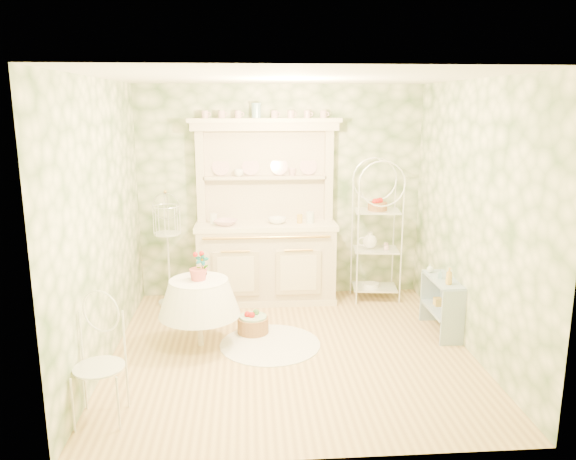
{
  "coord_description": "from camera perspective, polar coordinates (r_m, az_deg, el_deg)",
  "views": [
    {
      "loc": [
        -0.43,
        -5.3,
        2.47
      ],
      "look_at": [
        0.0,
        0.5,
        1.15
      ],
      "focal_mm": 35.0,
      "sensor_mm": 36.0,
      "label": 1
    }
  ],
  "objects": [
    {
      "name": "potted_geranium",
      "position": [
        5.75,
        -8.71,
        -3.73
      ],
      "size": [
        0.15,
        0.11,
        0.27
      ],
      "primitive_type": "imported",
      "rotation": [
        0.0,
        0.0,
        -0.12
      ],
      "color": "#3F7238",
      "rests_on": "round_table"
    },
    {
      "name": "kitchen_dresser",
      "position": [
        6.95,
        -2.27,
        1.79
      ],
      "size": [
        1.87,
        0.61,
        2.29
      ],
      "primitive_type": "cube",
      "color": "beige",
      "rests_on": "floor"
    },
    {
      "name": "cup_left",
      "position": [
        7.01,
        -5.02,
        5.7
      ],
      "size": [
        0.12,
        0.12,
        0.09
      ],
      "primitive_type": "imported",
      "rotation": [
        0.0,
        0.0,
        0.03
      ],
      "color": "white",
      "rests_on": "kitchen_dresser"
    },
    {
      "name": "bottle_amber",
      "position": [
        6.11,
        16.03,
        -4.73
      ],
      "size": [
        0.09,
        0.09,
        0.18
      ],
      "primitive_type": "imported",
      "rotation": [
        0.0,
        0.0,
        0.37
      ],
      "color": "gold",
      "rests_on": "side_shelf"
    },
    {
      "name": "bakers_rack",
      "position": [
        7.16,
        8.98,
        -0.31
      ],
      "size": [
        0.58,
        0.45,
        1.73
      ],
      "primitive_type": "cube",
      "rotation": [
        0.0,
        0.0,
        -0.12
      ],
      "color": "white",
      "rests_on": "floor"
    },
    {
      "name": "ceiling",
      "position": [
        5.32,
        0.41,
        15.27
      ],
      "size": [
        3.6,
        3.6,
        0.0
      ],
      "primitive_type": "plane",
      "color": "white",
      "rests_on": "floor"
    },
    {
      "name": "floor_basket",
      "position": [
        6.24,
        -3.57,
        -9.61
      ],
      "size": [
        0.38,
        0.38,
        0.19
      ],
      "primitive_type": "cylinder",
      "rotation": [
        0.0,
        0.0,
        -0.35
      ],
      "color": "#A07041",
      "rests_on": "floor"
    },
    {
      "name": "bowl_floral",
      "position": [
        6.89,
        -6.33,
        0.54
      ],
      "size": [
        0.36,
        0.36,
        0.07
      ],
      "primitive_type": "imported",
      "rotation": [
        0.0,
        0.0,
        -0.4
      ],
      "color": "white",
      "rests_on": "kitchen_dresser"
    },
    {
      "name": "lace_rug",
      "position": [
        5.99,
        -1.83,
        -11.53
      ],
      "size": [
        1.07,
        1.07,
        0.01
      ],
      "primitive_type": "cylinder",
      "rotation": [
        0.0,
        0.0,
        -0.02
      ],
      "color": "white",
      "rests_on": "floor"
    },
    {
      "name": "side_shelf",
      "position": [
        6.4,
        15.34,
        -7.33
      ],
      "size": [
        0.35,
        0.77,
        0.64
      ],
      "primitive_type": "cube",
      "rotation": [
        0.0,
        0.0,
        0.1
      ],
      "color": "#9BB3C1",
      "rests_on": "floor"
    },
    {
      "name": "wall_left",
      "position": [
        5.59,
        -18.35,
        0.57
      ],
      "size": [
        3.6,
        3.6,
        0.0
      ],
      "primitive_type": "plane",
      "color": "#EFECC4",
      "rests_on": "floor"
    },
    {
      "name": "wall_front",
      "position": [
        3.7,
        2.64,
        -4.85
      ],
      "size": [
        3.6,
        3.6,
        0.0
      ],
      "primitive_type": "plane",
      "color": "#EFECC4",
      "rests_on": "floor"
    },
    {
      "name": "wall_back",
      "position": [
        7.2,
        -0.77,
        3.84
      ],
      "size": [
        3.6,
        3.6,
        0.0
      ],
      "primitive_type": "plane",
      "color": "#EFECC4",
      "rests_on": "floor"
    },
    {
      "name": "bottle_glass",
      "position": [
        6.5,
        14.24,
        -3.9
      ],
      "size": [
        0.1,
        0.1,
        0.1
      ],
      "primitive_type": "imported",
      "rotation": [
        0.0,
        0.0,
        -0.39
      ],
      "color": "silver",
      "rests_on": "side_shelf"
    },
    {
      "name": "floor",
      "position": [
        5.86,
        0.37,
        -12.13
      ],
      "size": [
        3.6,
        3.6,
        0.0
      ],
      "primitive_type": "plane",
      "color": "#DBB876",
      "rests_on": "ground"
    },
    {
      "name": "birdcage_stand",
      "position": [
        7.06,
        -12.08,
        -2.07
      ],
      "size": [
        0.37,
        0.37,
        1.39
      ],
      "primitive_type": "cube",
      "rotation": [
        0.0,
        0.0,
        -0.13
      ],
      "color": "white",
      "rests_on": "floor"
    },
    {
      "name": "bottle_blue",
      "position": [
        6.3,
        15.2,
        -4.44
      ],
      "size": [
        0.06,
        0.06,
        0.1
      ],
      "primitive_type": "imported",
      "rotation": [
        0.0,
        0.0,
        -0.39
      ],
      "color": "#84B1C0",
      "rests_on": "side_shelf"
    },
    {
      "name": "cafe_chair",
      "position": [
        4.76,
        -18.64,
        -13.2
      ],
      "size": [
        0.53,
        0.53,
        0.88
      ],
      "primitive_type": "cube",
      "rotation": [
        0.0,
        0.0,
        -0.43
      ],
      "color": "white",
      "rests_on": "floor"
    },
    {
      "name": "bowl_white",
      "position": [
        6.96,
        -1.11,
        0.74
      ],
      "size": [
        0.27,
        0.27,
        0.07
      ],
      "primitive_type": "imported",
      "rotation": [
        0.0,
        0.0,
        0.2
      ],
      "color": "white",
      "rests_on": "kitchen_dresser"
    },
    {
      "name": "cup_right",
      "position": [
        7.05,
        0.44,
        5.79
      ],
      "size": [
        0.1,
        0.1,
        0.09
      ],
      "primitive_type": "imported",
      "rotation": [
        0.0,
        0.0,
        -0.03
      ],
      "color": "white",
      "rests_on": "kitchen_dresser"
    },
    {
      "name": "wall_right",
      "position": [
        5.86,
        18.23,
        1.12
      ],
      "size": [
        3.6,
        3.6,
        0.0
      ],
      "primitive_type": "plane",
      "color": "#EFECC4",
      "rests_on": "floor"
    },
    {
      "name": "round_table",
      "position": [
        5.92,
        -8.94,
        -8.66
      ],
      "size": [
        0.78,
        0.78,
        0.64
      ],
      "primitive_type": "cylinder",
      "rotation": [
        0.0,
        0.0,
        0.43
      ],
      "color": "white",
      "rests_on": "floor"
    }
  ]
}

